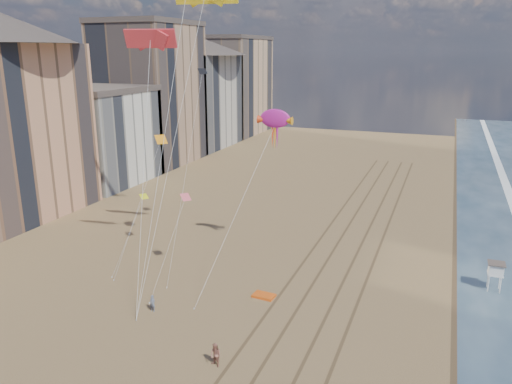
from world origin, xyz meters
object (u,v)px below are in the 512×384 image
Objects in this scene: kite_flyer_a at (152,303)px; kite_flyer_b at (216,355)px; lifeguard_stand at (496,269)px; show_kite at (275,119)px; grounded_kite at (264,296)px.

kite_flyer_b is (8.98, -5.41, 0.16)m from kite_flyer_a.
show_kite reaches higher than lifeguard_stand.
show_kite is at bearing -176.72° from lifeguard_stand.
show_kite reaches higher than grounded_kite.
grounded_kite is (-20.88, -9.62, -2.13)m from lifeguard_stand.
show_kite is at bearing 66.84° from kite_flyer_a.
lifeguard_stand reaches higher than kite_flyer_b.
kite_flyer_a is at bearing 166.44° from kite_flyer_b.
grounded_kite is at bearing 109.59° from kite_flyer_b.
kite_flyer_b is (-20.45, -21.30, -1.30)m from lifeguard_stand.
kite_flyer_b reaches higher than kite_flyer_a.
show_kite reaches higher than kite_flyer_b.
show_kite is 12.82× the size of kite_flyer_a.
grounded_kite is at bearing -155.25° from lifeguard_stand.
kite_flyer_b is (0.43, -11.67, 0.83)m from grounded_kite.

